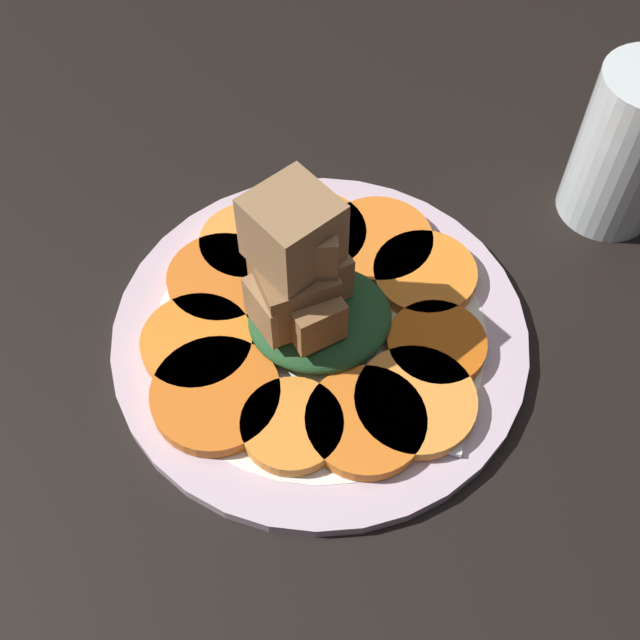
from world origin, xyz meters
TOP-DOWN VIEW (x-y plane):
  - table_slab at (0.00, 0.00)cm, footprint 120.00×120.00cm
  - plate at (0.00, 0.00)cm, footprint 28.08×28.08cm
  - carrot_slice_0 at (-6.05, 4.90)cm, footprint 7.61×7.61cm
  - carrot_slice_1 at (-8.24, 0.49)cm, footprint 7.39×7.39cm
  - carrot_slice_2 at (-7.44, -4.12)cm, footprint 8.26×8.26cm
  - carrot_slice_3 at (-3.03, -7.10)cm, footprint 6.42×6.42cm
  - carrot_slice_4 at (1.49, -7.64)cm, footprint 7.57×7.57cm
  - carrot_slice_5 at (4.85, -6.83)cm, footprint 7.74×7.74cm
  - carrot_slice_6 at (7.25, -2.95)cm, footprint 6.55×6.55cm
  - carrot_slice_7 at (7.95, 2.84)cm, footprint 7.25×7.25cm
  - carrot_slice_8 at (5.42, 6.35)cm, footprint 7.81×7.81cm
  - carrot_slice_9 at (0.91, 7.81)cm, footprint 7.69×7.69cm
  - carrot_slice_10 at (-3.86, 7.82)cm, footprint 6.93×6.93cm
  - center_pile at (-0.83, 0.23)cm, footprint 9.58×8.58cm
  - fork at (-1.17, -6.54)cm, footprint 16.22×8.77cm
  - water_glass at (23.54, 7.92)cm, footprint 7.17×7.17cm

SIDE VIEW (x-z plane):
  - table_slab at x=0.00cm, z-range 0.00..2.00cm
  - plate at x=0.00cm, z-range 1.99..3.04cm
  - fork at x=-1.17cm, z-range 3.10..3.50cm
  - carrot_slice_0 at x=-6.05cm, z-range 3.10..4.11cm
  - carrot_slice_1 at x=-8.24cm, z-range 3.10..4.11cm
  - carrot_slice_2 at x=-7.44cm, z-range 3.10..4.11cm
  - carrot_slice_3 at x=-3.03cm, z-range 3.10..4.11cm
  - carrot_slice_4 at x=1.49cm, z-range 3.10..4.11cm
  - carrot_slice_5 at x=4.85cm, z-range 3.10..4.11cm
  - carrot_slice_6 at x=7.25cm, z-range 3.10..4.11cm
  - carrot_slice_7 at x=7.95cm, z-range 3.10..4.11cm
  - carrot_slice_8 at x=5.42cm, z-range 3.10..4.11cm
  - carrot_slice_9 at x=0.91cm, z-range 3.10..4.11cm
  - carrot_slice_10 at x=-3.86cm, z-range 3.10..4.11cm
  - center_pile at x=-0.83cm, z-range 1.76..13.67cm
  - water_glass at x=23.54cm, z-range 2.00..14.32cm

